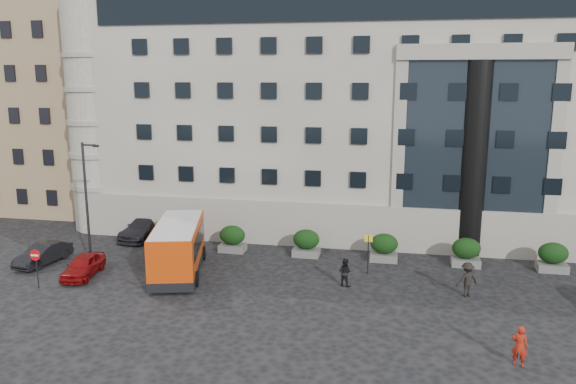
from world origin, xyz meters
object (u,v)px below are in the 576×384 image
(hedge_d, at_px, (466,252))
(parked_car_b, at_px, (43,254))
(minibus, at_px, (178,246))
(pedestrian_a, at_px, (520,346))
(pedestrian_c, at_px, (467,279))
(no_entry_sign, at_px, (36,261))
(street_lamp, at_px, (87,200))
(hedge_e, at_px, (553,257))
(bus_stop_sign, at_px, (368,247))
(parked_car_c, at_px, (145,227))
(pedestrian_b, at_px, (345,272))
(hedge_a, at_px, (232,238))
(hedge_c, at_px, (384,247))
(parked_car_d, at_px, (172,212))
(parked_car_a, at_px, (83,266))
(hedge_b, at_px, (306,243))
(red_truck, at_px, (115,198))

(hedge_d, relative_size, parked_car_b, 0.45)
(minibus, relative_size, pedestrian_a, 4.41)
(pedestrian_c, bearing_deg, no_entry_sign, -18.77)
(pedestrian_a, bearing_deg, street_lamp, -2.36)
(hedge_e, distance_m, minibus, 23.34)
(hedge_d, relative_size, bus_stop_sign, 0.73)
(hedge_e, xyz_separation_m, minibus, (-22.83, -4.81, 0.80))
(parked_car_c, bearing_deg, pedestrian_b, -19.59)
(street_lamp, bearing_deg, hedge_a, 31.16)
(minibus, height_order, parked_car_b, minibus)
(hedge_c, relative_size, parked_car_d, 0.36)
(bus_stop_sign, xyz_separation_m, parked_car_a, (-17.00, -3.69, -1.06))
(hedge_c, relative_size, bus_stop_sign, 0.73)
(hedge_a, bearing_deg, pedestrian_a, -38.01)
(pedestrian_b, bearing_deg, parked_car_d, -16.06)
(parked_car_c, relative_size, pedestrian_b, 3.21)
(hedge_b, bearing_deg, pedestrian_c, -28.02)
(hedge_b, relative_size, minibus, 0.23)
(hedge_a, xyz_separation_m, hedge_d, (15.60, 0.00, 0.00))
(parked_car_b, bearing_deg, street_lamp, 10.91)
(hedge_c, relative_size, pedestrian_a, 1.02)
(hedge_d, height_order, pedestrian_c, pedestrian_c)
(bus_stop_sign, distance_m, pedestrian_b, 2.69)
(parked_car_c, bearing_deg, hedge_d, -0.55)
(hedge_a, height_order, bus_stop_sign, bus_stop_sign)
(hedge_c, bearing_deg, hedge_e, 0.00)
(red_truck, xyz_separation_m, parked_car_d, (6.05, -1.68, -0.57))
(hedge_d, height_order, minibus, minibus)
(no_entry_sign, distance_m, pedestrian_c, 24.36)
(hedge_a, height_order, red_truck, red_truck)
(street_lamp, height_order, parked_car_b, street_lamp)
(parked_car_c, height_order, pedestrian_b, pedestrian_b)
(hedge_b, xyz_separation_m, street_lamp, (-13.14, -4.80, 3.44))
(parked_car_b, height_order, parked_car_c, parked_car_c)
(no_entry_sign, xyz_separation_m, parked_car_d, (1.50, 16.09, -0.95))
(minibus, distance_m, pedestrian_a, 20.08)
(hedge_b, height_order, parked_car_b, hedge_b)
(hedge_d, xyz_separation_m, no_entry_sign, (-24.60, -8.84, 0.72))
(parked_car_a, distance_m, parked_car_c, 8.53)
(parked_car_a, distance_m, pedestrian_a, 24.70)
(hedge_b, bearing_deg, pedestrian_a, -48.87)
(hedge_a, distance_m, no_entry_sign, 12.64)
(parked_car_b, distance_m, pedestrian_b, 19.58)
(hedge_a, distance_m, hedge_c, 10.40)
(minibus, height_order, parked_car_c, minibus)
(parked_car_b, height_order, parked_car_d, parked_car_d)
(street_lamp, xyz_separation_m, parked_car_b, (-3.36, -0.14, -3.70))
(hedge_d, distance_m, street_lamp, 24.27)
(hedge_e, relative_size, no_entry_sign, 0.79)
(hedge_e, height_order, street_lamp, street_lamp)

